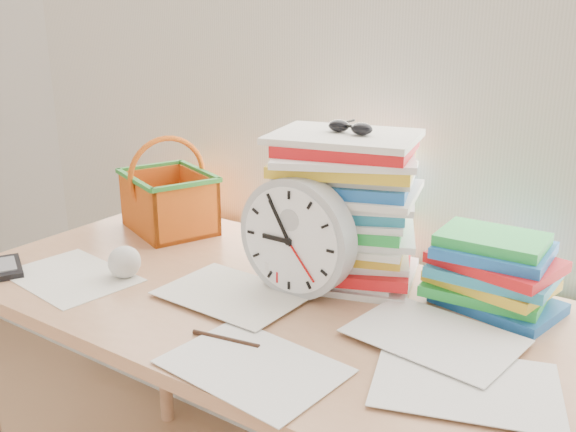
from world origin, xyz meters
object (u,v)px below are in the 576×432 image
Objects in this scene: desk at (266,326)px; calculator at (6,267)px; basket at (168,185)px; book_stack at (494,273)px; paper_stack at (345,207)px; clock at (297,237)px.

desk is 10.03× the size of calculator.
basket reaches higher than desk.
desk is at bearing -0.39° from basket.
calculator is at bearing -157.87° from desk.
desk is 0.55m from basket.
desk is 0.63m from calculator.
desk is 5.35× the size of book_stack.
paper_stack is 2.38× the size of calculator.
clock reaches higher than book_stack.
book_stack is at bearing 23.26° from basket.
clock reaches higher than basket.
basket reaches higher than calculator.
calculator is (-0.67, -0.42, -0.16)m from paper_stack.
basket is (-0.89, -0.02, 0.05)m from book_stack.
clock is 1.87× the size of calculator.
calculator is at bearing -155.67° from book_stack.
paper_stack is 1.27× the size of clock.
paper_stack is at bearing 61.04° from calculator.
clock reaches higher than desk.
paper_stack is 0.56m from basket.
basket is at bearing 157.66° from desk.
calculator is at bearing -147.66° from paper_stack.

